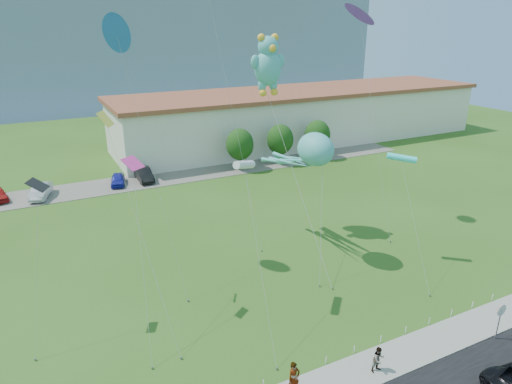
# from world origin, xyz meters

# --- Properties ---
(ground) EXTENTS (160.00, 160.00, 0.00)m
(ground) POSITION_xyz_m (0.00, 0.00, 0.00)
(ground) COLOR #2E5116
(ground) RESTS_ON ground
(sidewalk) EXTENTS (80.00, 2.50, 0.10)m
(sidewalk) POSITION_xyz_m (0.00, -2.75, 0.05)
(sidewalk) COLOR gray
(sidewalk) RESTS_ON ground
(parking_strip) EXTENTS (70.00, 6.00, 0.06)m
(parking_strip) POSITION_xyz_m (0.00, 35.00, 0.03)
(parking_strip) COLOR #59544C
(parking_strip) RESTS_ON ground
(hill_ridge) EXTENTS (160.00, 50.00, 25.00)m
(hill_ridge) POSITION_xyz_m (0.00, 120.00, 12.50)
(hill_ridge) COLOR slate
(hill_ridge) RESTS_ON ground
(warehouse) EXTENTS (61.00, 15.00, 8.20)m
(warehouse) POSITION_xyz_m (26.00, 44.00, 4.12)
(warehouse) COLOR beige
(warehouse) RESTS_ON ground
(stop_sign) EXTENTS (0.80, 0.07, 2.50)m
(stop_sign) POSITION_xyz_m (9.50, -4.21, 1.87)
(stop_sign) COLOR slate
(stop_sign) RESTS_ON ground
(rope_fence) EXTENTS (26.05, 0.05, 0.50)m
(rope_fence) POSITION_xyz_m (0.00, -1.30, 0.25)
(rope_fence) COLOR white
(rope_fence) RESTS_ON ground
(tree_near) EXTENTS (3.60, 3.60, 5.47)m
(tree_near) POSITION_xyz_m (10.00, 34.00, 3.39)
(tree_near) COLOR #3F2B19
(tree_near) RESTS_ON ground
(tree_mid) EXTENTS (3.60, 3.60, 5.47)m
(tree_mid) POSITION_xyz_m (16.00, 34.00, 3.39)
(tree_mid) COLOR #3F2B19
(tree_mid) RESTS_ON ground
(tree_far) EXTENTS (3.60, 3.60, 5.47)m
(tree_far) POSITION_xyz_m (22.00, 34.00, 3.39)
(tree_far) COLOR #3F2B19
(tree_far) RESTS_ON ground
(pedestrian_left) EXTENTS (0.71, 0.49, 1.88)m
(pedestrian_left) POSITION_xyz_m (-3.81, -2.40, 1.04)
(pedestrian_left) COLOR gray
(pedestrian_left) RESTS_ON sidewalk
(pedestrian_right) EXTENTS (0.75, 0.58, 1.53)m
(pedestrian_right) POSITION_xyz_m (1.17, -3.12, 0.86)
(pedestrian_right) COLOR gray
(pedestrian_right) RESTS_ON sidewalk
(parked_car_silver) EXTENTS (2.79, 4.80, 1.50)m
(parked_car_silver) POSITION_xyz_m (-13.95, 34.51, 0.81)
(parked_car_silver) COLOR #B1B1B8
(parked_car_silver) RESTS_ON parking_strip
(parked_car_blue) EXTENTS (2.36, 4.05, 1.29)m
(parked_car_blue) POSITION_xyz_m (-5.57, 34.95, 0.71)
(parked_car_blue) COLOR #1C1F9A
(parked_car_blue) RESTS_ON parking_strip
(parked_car_black) EXTENTS (1.67, 4.70, 1.54)m
(parked_car_black) POSITION_xyz_m (-2.40, 35.17, 0.83)
(parked_car_black) COLOR black
(parked_car_black) RESTS_ON parking_strip
(octopus_kite) EXTENTS (3.09, 10.19, 10.51)m
(octopus_kite) POSITION_xyz_m (5.03, 10.67, 8.55)
(octopus_kite) COLOR teal
(octopus_kite) RESTS_ON ground
(teddy_bear_kite) EXTENTS (3.08, 11.92, 17.38)m
(teddy_bear_kite) POSITION_xyz_m (4.24, 15.74, 15.06)
(teddy_bear_kite) COLOR teal
(teddy_bear_kite) RESTS_ON ground
(small_kite_black) EXTENTS (2.39, 3.80, 9.88)m
(small_kite_black) POSITION_xyz_m (-14.21, 9.19, 8.50)
(small_kite_black) COLOR black
(small_kite_black) RESTS_ON ground
(small_kite_white) EXTENTS (1.62, 7.98, 10.37)m
(small_kite_white) POSITION_xyz_m (-2.42, 6.26, 9.84)
(small_kite_white) COLOR silver
(small_kite_white) RESTS_ON ground
(small_kite_cyan) EXTENTS (1.88, 6.94, 8.94)m
(small_kite_cyan) POSITION_xyz_m (11.05, 6.70, 8.43)
(small_kite_cyan) COLOR #33E5E8
(small_kite_cyan) RESTS_ON ground
(small_kite_pink) EXTENTS (1.87, 6.61, 10.70)m
(small_kite_pink) POSITION_xyz_m (-8.86, 7.96, 9.13)
(small_kite_pink) COLOR #D62F87
(small_kite_pink) RESTS_ON ground
(small_kite_purple) EXTENTS (1.80, 7.46, 19.54)m
(small_kite_purple) POSITION_xyz_m (13.03, 15.30, 18.37)
(small_kite_purple) COLOR purple
(small_kite_purple) RESTS_ON ground
(small_kite_blue) EXTENTS (2.57, 8.16, 18.18)m
(small_kite_blue) POSITION_xyz_m (-7.57, 15.33, 17.06)
(small_kite_blue) COLOR blue
(small_kite_blue) RESTS_ON ground
(small_kite_yellow) EXTENTS (2.12, 9.13, 13.00)m
(small_kite_yellow) POSITION_xyz_m (-9.46, 10.10, 10.98)
(small_kite_yellow) COLOR yellow
(small_kite_yellow) RESTS_ON ground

